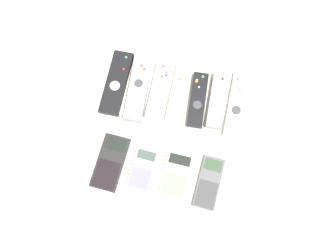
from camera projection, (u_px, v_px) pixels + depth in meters
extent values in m
plane|color=beige|center=(166.00, 137.00, 0.95)|extent=(3.00, 3.00, 0.00)
cube|color=black|center=(116.00, 83.00, 0.99)|extent=(0.06, 0.20, 0.02)
cylinder|color=silver|center=(115.00, 86.00, 0.97)|extent=(0.03, 0.03, 0.00)
cylinder|color=red|center=(124.00, 69.00, 0.99)|extent=(0.01, 0.01, 0.00)
cylinder|color=green|center=(126.00, 57.00, 1.00)|extent=(0.01, 0.01, 0.00)
cube|color=gray|center=(139.00, 87.00, 0.98)|extent=(0.07, 0.22, 0.03)
cylinder|color=#38383D|center=(139.00, 83.00, 0.97)|extent=(0.03, 0.03, 0.00)
cylinder|color=red|center=(142.00, 66.00, 0.99)|extent=(0.01, 0.01, 0.00)
cylinder|color=orange|center=(143.00, 71.00, 0.98)|extent=(0.01, 0.01, 0.00)
cylinder|color=blue|center=(145.00, 69.00, 0.98)|extent=(0.01, 0.01, 0.00)
cylinder|color=yellow|center=(138.00, 58.00, 0.99)|extent=(0.01, 0.01, 0.00)
cube|color=#B7B7BC|center=(159.00, 90.00, 0.98)|extent=(0.05, 0.18, 0.02)
cylinder|color=blue|center=(162.00, 76.00, 0.98)|extent=(0.01, 0.01, 0.00)
cylinder|color=red|center=(166.00, 75.00, 0.98)|extent=(0.01, 0.01, 0.00)
cylinder|color=red|center=(164.00, 66.00, 0.99)|extent=(0.01, 0.01, 0.00)
cylinder|color=green|center=(167.00, 72.00, 0.98)|extent=(0.01, 0.01, 0.00)
cube|color=silver|center=(179.00, 94.00, 0.98)|extent=(0.05, 0.19, 0.02)
cylinder|color=green|center=(180.00, 79.00, 0.98)|extent=(0.01, 0.01, 0.00)
cylinder|color=yellow|center=(182.00, 77.00, 0.98)|extent=(0.01, 0.01, 0.00)
cube|color=black|center=(198.00, 100.00, 0.97)|extent=(0.05, 0.17, 0.02)
cylinder|color=#38383D|center=(197.00, 105.00, 0.96)|extent=(0.03, 0.03, 0.00)
cylinder|color=silver|center=(197.00, 80.00, 0.98)|extent=(0.01, 0.01, 0.00)
cylinder|color=orange|center=(197.00, 81.00, 0.98)|extent=(0.01, 0.01, 0.00)
cylinder|color=green|center=(203.00, 77.00, 0.98)|extent=(0.01, 0.01, 0.00)
cylinder|color=silver|center=(199.00, 87.00, 0.97)|extent=(0.01, 0.01, 0.00)
cube|color=gray|center=(217.00, 101.00, 0.97)|extent=(0.05, 0.17, 0.02)
cylinder|color=silver|center=(218.00, 99.00, 0.96)|extent=(0.02, 0.02, 0.00)
cylinder|color=silver|center=(223.00, 78.00, 0.98)|extent=(0.01, 0.01, 0.00)
cylinder|color=red|center=(223.00, 79.00, 0.98)|extent=(0.01, 0.01, 0.00)
cube|color=white|center=(237.00, 105.00, 0.97)|extent=(0.05, 0.20, 0.02)
cylinder|color=#38383D|center=(236.00, 110.00, 0.95)|extent=(0.03, 0.03, 0.00)
cylinder|color=blue|center=(238.00, 80.00, 0.98)|extent=(0.01, 0.01, 0.00)
cylinder|color=silver|center=(240.00, 85.00, 0.98)|extent=(0.01, 0.01, 0.00)
cylinder|color=green|center=(240.00, 89.00, 0.97)|extent=(0.01, 0.01, 0.00)
cylinder|color=orange|center=(237.00, 90.00, 0.97)|extent=(0.01, 0.01, 0.00)
cube|color=black|center=(110.00, 162.00, 0.92)|extent=(0.08, 0.16, 0.02)
cube|color=black|center=(116.00, 144.00, 0.93)|extent=(0.06, 0.04, 0.00)
cube|color=black|center=(106.00, 174.00, 0.91)|extent=(0.07, 0.08, 0.00)
cube|color=#B2B2B7|center=(143.00, 169.00, 0.92)|extent=(0.07, 0.12, 0.02)
cube|color=#38473D|center=(147.00, 155.00, 0.92)|extent=(0.05, 0.03, 0.00)
cube|color=slate|center=(140.00, 178.00, 0.90)|extent=(0.06, 0.06, 0.00)
cube|color=#B2B2B7|center=(176.00, 175.00, 0.92)|extent=(0.08, 0.13, 0.01)
cube|color=black|center=(180.00, 160.00, 0.92)|extent=(0.06, 0.03, 0.00)
cube|color=slate|center=(174.00, 185.00, 0.90)|extent=(0.07, 0.07, 0.00)
cube|color=#4C4C51|center=(209.00, 183.00, 0.91)|extent=(0.07, 0.15, 0.01)
cube|color=#2D422D|center=(213.00, 165.00, 0.92)|extent=(0.05, 0.04, 0.00)
cube|color=#353637|center=(206.00, 194.00, 0.89)|extent=(0.06, 0.08, 0.00)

